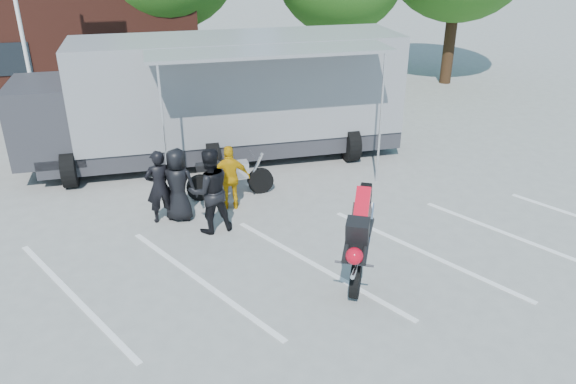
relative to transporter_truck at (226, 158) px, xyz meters
name	(u,v)px	position (x,y,z in m)	size (l,w,h in m)	color
ground	(321,295)	(0.88, -7.48, 0.00)	(100.00, 100.00, 0.00)	#969692
parking_bay_lines	(307,267)	(0.88, -6.48, 0.01)	(18.00, 5.00, 0.01)	white
transporter_truck	(226,158)	(0.00, 0.00, 0.00)	(11.35, 5.47, 3.61)	gray
parked_motorcycle	(231,196)	(-0.20, -2.74, 0.00)	(0.77, 2.31, 1.21)	silver
stunt_bike_rider	(359,277)	(1.80, -7.07, 0.00)	(0.88, 1.87, 2.21)	black
spectator_leather_a	(178,185)	(-1.55, -3.72, 0.89)	(0.87, 0.57, 1.78)	black
spectator_leather_b	(159,187)	(-1.98, -3.72, 0.89)	(0.65, 0.43, 1.78)	black
spectator_leather_c	(210,191)	(-0.87, -4.46, 1.01)	(0.98, 0.76, 2.01)	black
spectator_hivis	(230,178)	(-0.28, -3.42, 0.82)	(0.96, 0.40, 1.64)	#D99F0B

